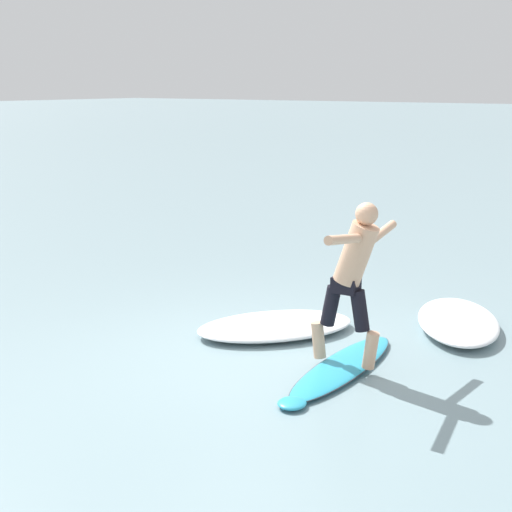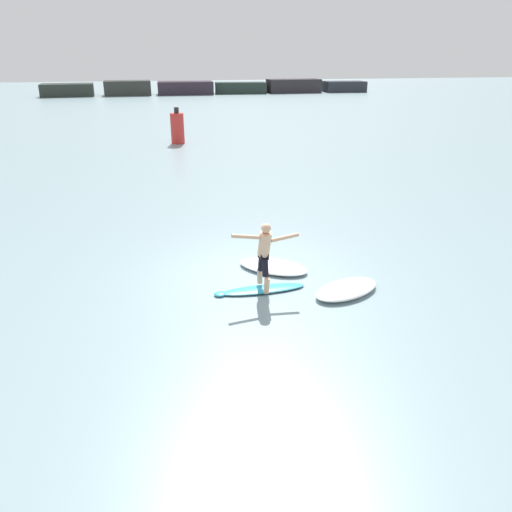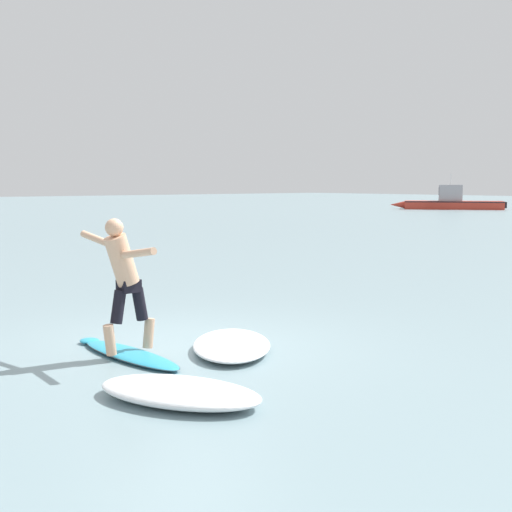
% 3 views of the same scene
% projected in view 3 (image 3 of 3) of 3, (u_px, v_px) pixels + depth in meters
% --- Properties ---
extents(ground_plane, '(200.00, 200.00, 0.00)m').
position_uv_depth(ground_plane, '(185.00, 344.00, 9.84)').
color(ground_plane, '#7C989F').
extents(surfboard, '(2.25, 0.56, 0.22)m').
position_uv_depth(surfboard, '(128.00, 354.00, 9.09)').
color(surfboard, '#2DA0C4').
rests_on(surfboard, ground).
extents(surfer, '(1.61, 0.77, 1.71)m').
position_uv_depth(surfer, '(123.00, 274.00, 8.90)').
color(surfer, tan).
rests_on(surfer, surfboard).
extents(fishing_boat_near_jetty, '(8.05, 6.60, 2.91)m').
position_uv_depth(fishing_boat_near_jetty, '(451.00, 202.00, 58.72)').
color(fishing_boat_near_jetty, '#BB3425').
rests_on(fishing_boat_near_jetty, ground).
extents(wave_foam_at_tail, '(2.13, 1.98, 0.17)m').
position_uv_depth(wave_foam_at_tail, '(232.00, 345.00, 9.41)').
color(wave_foam_at_tail, white).
rests_on(wave_foam_at_tail, ground).
extents(wave_foam_at_nose, '(2.04, 1.62, 0.20)m').
position_uv_depth(wave_foam_at_nose, '(179.00, 392.00, 7.25)').
color(wave_foam_at_nose, white).
rests_on(wave_foam_at_nose, ground).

